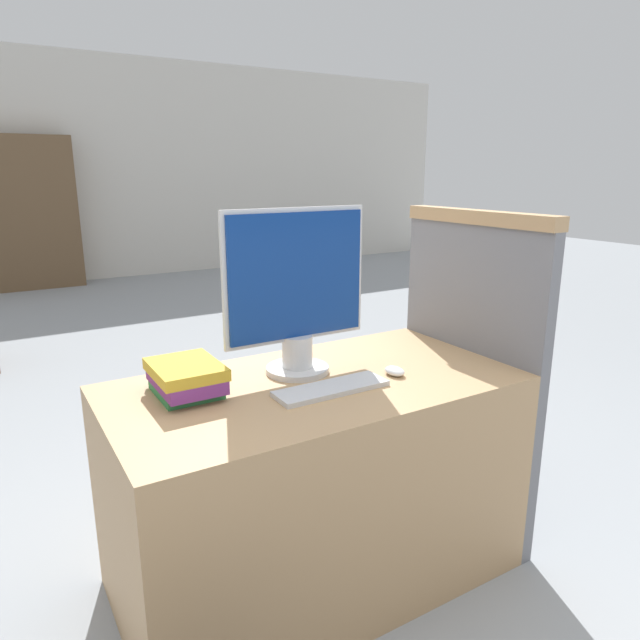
% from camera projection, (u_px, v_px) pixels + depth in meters
% --- Properties ---
extents(ground_plane, '(20.00, 20.00, 0.00)m').
position_uv_depth(ground_plane, '(374.00, 640.00, 1.75)').
color(ground_plane, '#93999E').
extents(wall_back, '(12.00, 0.06, 2.80)m').
position_uv_depth(wall_back, '(49.00, 170.00, 6.98)').
color(wall_back, beige).
rests_on(wall_back, ground_plane).
extents(desk, '(1.33, 0.70, 0.73)m').
position_uv_depth(desk, '(316.00, 482.00, 1.94)').
color(desk, tan).
rests_on(desk, ground_plane).
extents(carrel_divider, '(0.07, 0.69, 1.25)m').
position_uv_depth(carrel_divider, '(468.00, 371.00, 2.22)').
color(carrel_divider, slate).
rests_on(carrel_divider, ground_plane).
extents(monitor, '(0.51, 0.21, 0.55)m').
position_uv_depth(monitor, '(296.00, 293.00, 1.87)').
color(monitor, silver).
rests_on(monitor, desk).
extents(keyboard, '(0.37, 0.12, 0.02)m').
position_uv_depth(keyboard, '(332.00, 388.00, 1.77)').
color(keyboard, silver).
rests_on(keyboard, desk).
extents(mouse, '(0.06, 0.08, 0.03)m').
position_uv_depth(mouse, '(395.00, 371.00, 1.91)').
color(mouse, white).
rests_on(mouse, desk).
extents(book_stack, '(0.19, 0.26, 0.10)m').
position_uv_depth(book_stack, '(186.00, 378.00, 1.73)').
color(book_stack, '#2D7F42').
rests_on(book_stack, desk).
extents(bookshelf_far, '(1.32, 0.32, 1.79)m').
position_uv_depth(bookshelf_far, '(17.00, 214.00, 6.69)').
color(bookshelf_far, brown).
rests_on(bookshelf_far, ground_plane).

